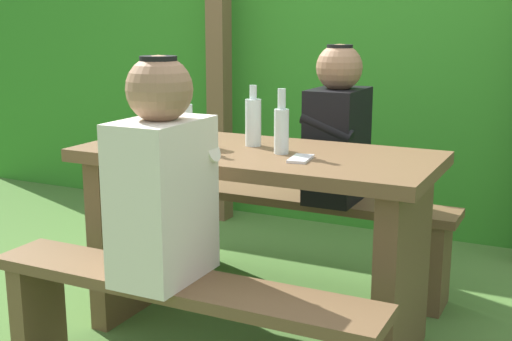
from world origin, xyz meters
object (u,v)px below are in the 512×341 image
Objects in this scene: bench_far at (309,222)px; cell_phone at (301,159)px; bottle_left at (186,125)px; person_black_coat at (337,130)px; picnic_table at (256,212)px; bottle_right at (253,121)px; drinking_glass at (207,136)px; person_white_shirt at (163,178)px; bench_near at (178,315)px; bottle_center at (281,128)px.

cell_phone reaches higher than bench_far.
person_black_coat is at bearing 60.89° from bottle_left.
picnic_table is 0.36m from cell_phone.
person_black_coat is at bearing 69.82° from bottle_right.
picnic_table is 0.44m from bottle_left.
drinking_glass is 0.20m from bottle_right.
bottle_right is at bearing -96.05° from bench_far.
person_white_shirt is at bearing -94.49° from picnic_table.
picnic_table is 1.00× the size of bench_near.
bottle_center reaches higher than bench_far.
bench_far is 1.95× the size of person_white_shirt.
person_black_coat is 2.97× the size of bottle_left.
bottle_center is at bearing -30.27° from bottle_right.
drinking_glass is at bearing -165.88° from picnic_table.
bottle_center is (0.12, -0.60, 0.55)m from bench_far.
bottle_center reaches higher than bottle_right.
bench_near is at bearing -4.17° from person_white_shirt.
bottle_center is (0.12, 0.57, 0.55)m from bench_near.
person_white_shirt is (-0.05, -0.58, 0.26)m from picnic_table.
bottle_left is 0.49m from cell_phone.
bottle_center is at bearing 13.98° from bottle_left.
picnic_table is 5.77× the size of bottle_left.
bench_far is at bearing 87.76° from person_white_shirt.
picnic_table is 0.62m from bench_far.
bench_far is (0.00, 1.16, 0.00)m from bench_near.
cell_phone is at bearing -32.29° from bottle_right.
bench_far is at bearing 90.00° from picnic_table.
bottle_right reaches higher than cell_phone.
bench_near is 0.80m from bottle_center.
picnic_table is at bearing 149.42° from cell_phone.
bottle_center is (-0.01, -0.60, 0.09)m from person_black_coat.
drinking_glass reaches higher than bench_near.
bench_far is at bearing 100.82° from cell_phone.
bottle_right is at bearing 149.73° from bottle_center.
picnic_table reaches higher than bench_far.
cell_phone is at bearing 64.83° from bench_near.
bottle_right reaches higher than drinking_glass.
cell_phone is (0.23, -0.10, 0.26)m from picnic_table.
bottle_right is at bearing 90.65° from person_white_shirt.
drinking_glass is 0.10m from bottle_left.
bottle_center reaches higher than picnic_table.
bench_near is at bearing -90.00° from bench_far.
bottle_center is (0.37, 0.09, 0.00)m from bottle_left.
person_white_shirt is at bearing -74.62° from drinking_glass.
picnic_table is at bearing 171.91° from bottle_center.
cell_phone is (0.11, -0.08, -0.09)m from bottle_center.
person_black_coat reaches higher than bottle_center.
person_white_shirt reaches higher than picnic_table.
bottle_left is (-0.25, -0.69, 0.55)m from bench_far.
person_black_coat is 0.71m from drinking_glass.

